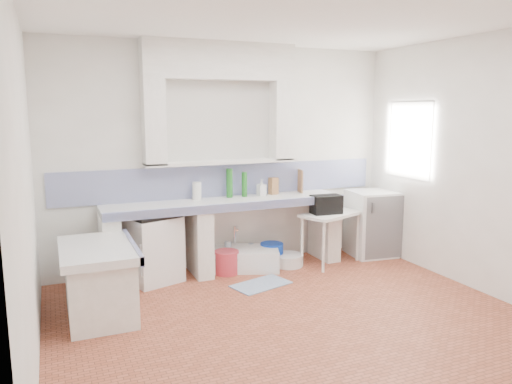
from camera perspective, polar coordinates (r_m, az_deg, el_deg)
name	(u,v)px	position (r m, az deg, el deg)	size (l,w,h in m)	color
floor	(297,322)	(4.85, 4.77, -14.79)	(4.50, 4.50, 0.00)	#A25037
ceiling	(301,14)	(4.49, 5.29, 19.84)	(4.50, 4.50, 0.00)	white
wall_back	(225,157)	(6.28, -3.56, 4.09)	(4.50, 4.50, 0.00)	white
wall_front	(474,222)	(2.88, 24.02, -3.21)	(4.50, 4.50, 0.00)	white
wall_left	(25,192)	(3.95, -25.21, -0.02)	(4.50, 4.50, 0.00)	white
wall_right	(484,165)	(5.85, 24.90, 2.82)	(4.50, 4.50, 0.00)	white
alcove_mass	(220,61)	(6.13, -4.19, 14.95)	(1.90, 0.25, 0.45)	white
window_frame	(420,140)	(6.81, 18.54, 5.73)	(0.35, 0.86, 1.06)	#381E11
lace_valance	(413,111)	(6.71, 17.77, 8.97)	(0.01, 0.84, 0.24)	white
counter_slab	(226,203)	(6.05, -3.46, -1.29)	(3.00, 0.60, 0.08)	white
counter_lip	(234,207)	(5.79, -2.53, -1.77)	(3.00, 0.04, 0.10)	navy
counter_pier_left	(110,251)	(5.85, -16.54, -6.58)	(0.20, 0.55, 0.82)	white
counter_pier_mid	(200,241)	(6.04, -6.56, -5.72)	(0.20, 0.55, 0.82)	white
counter_pier_right	(324,228)	(6.73, 7.92, -4.18)	(0.20, 0.55, 0.82)	white
peninsula_top	(98,250)	(5.00, -17.90, -6.42)	(0.70, 1.10, 0.08)	white
peninsula_base	(100,285)	(5.10, -17.70, -10.20)	(0.60, 1.00, 0.62)	white
peninsula_lip	(132,246)	(5.03, -14.14, -6.13)	(0.04, 1.10, 0.10)	navy
backsplash	(226,180)	(6.31, -3.49, 1.36)	(4.27, 0.03, 0.40)	navy
stove	(153,249)	(5.90, -11.84, -6.49)	(0.55, 0.53, 0.77)	white
sink	(240,259)	(6.29, -1.87, -7.84)	(0.96, 0.52, 0.23)	white
side_table	(330,238)	(6.51, 8.63, -5.31)	(0.81, 0.45, 0.04)	white
fridge	(371,223)	(6.97, 13.23, -3.54)	(0.58, 0.58, 0.90)	white
bucket_red	(227,262)	(6.11, -3.43, -8.13)	(0.30, 0.30, 0.28)	#C1323F
bucket_orange	(253,258)	(6.33, -0.39, -7.65)	(0.27, 0.27, 0.25)	#CB652A
bucket_blue	(272,254)	(6.45, 1.83, -7.18)	(0.30, 0.30, 0.28)	#0C36B2
basin_white	(288,260)	(6.42, 3.78, -7.88)	(0.38, 0.38, 0.15)	white
water_bottle_a	(228,254)	(6.37, -3.27, -7.18)	(0.09, 0.09, 0.33)	silver
water_bottle_b	(251,253)	(6.49, -0.59, -7.12)	(0.07, 0.07, 0.27)	silver
black_bag	(326,204)	(6.35, 8.15, -1.43)	(0.38, 0.22, 0.24)	black
green_bottle_a	(229,183)	(6.18, -3.10, 1.05)	(0.08, 0.08, 0.37)	#1D651E
green_bottle_b	(244,184)	(6.24, -1.36, 0.90)	(0.07, 0.07, 0.32)	#1D651E
knife_block	(273,186)	(6.42, 2.04, 0.71)	(0.11, 0.09, 0.22)	olive
cutting_board	(300,181)	(6.59, 5.15, 1.27)	(0.02, 0.22, 0.30)	olive
paper_towel	(197,191)	(6.06, -6.88, 0.12)	(0.11, 0.11, 0.22)	white
soap_bottle	(261,187)	(6.31, 0.64, 0.54)	(0.10, 0.10, 0.21)	white
rug	(261,284)	(5.76, 0.58, -10.67)	(0.66, 0.38, 0.01)	#36598D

